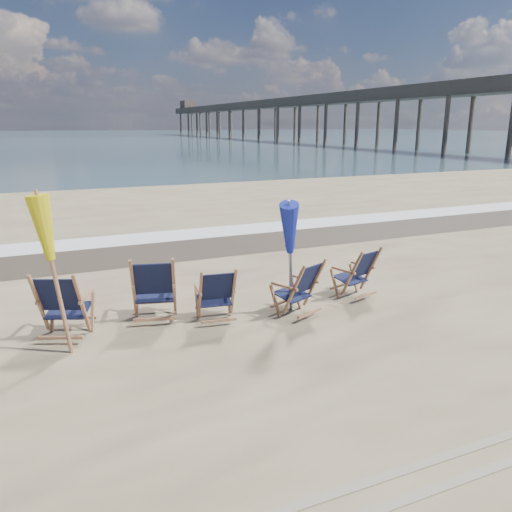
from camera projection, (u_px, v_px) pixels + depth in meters
The scene contains 12 objects.
ocean at pixel (48, 137), 120.05m from camera, with size 400.00×400.00×0.00m, color #3A5561.
surf_foam at pixel (169, 236), 14.00m from camera, with size 200.00×1.40×0.01m, color silver.
wet_sand_strip at pixel (184, 248), 12.67m from camera, with size 200.00×2.60×0.00m, color #42362A.
tire_tracks at pixel (495, 500), 4.16m from camera, with size 80.00×1.30×0.01m, color gray, non-canonical shape.
beach_chair_0 at pixel (82, 306), 7.10m from camera, with size 0.69×0.78×1.08m, color #111633, non-canonical shape.
beach_chair_1 at pixel (174, 289), 7.79m from camera, with size 0.71×0.80×1.11m, color #111633, non-canonical shape.
beach_chair_2 at pixel (234, 294), 7.80m from camera, with size 0.60×0.67×0.94m, color #111633, non-canonical shape.
beach_chair_3 at pixel (315, 285), 8.19m from camera, with size 0.62×0.70×0.97m, color #111633, non-canonical shape.
beach_chair_4 at pixel (371, 270), 9.02m from camera, with size 0.61×0.69×0.96m, color #111633, non-canonical shape.
umbrella_yellow at pixel (51, 236), 6.42m from camera, with size 0.30×0.30×2.17m.
umbrella_blue at pixel (291, 226), 7.77m from camera, with size 0.30×0.30×2.02m.
fishing_pier at pixel (292, 114), 85.68m from camera, with size 4.40×140.00×9.30m, color brown, non-canonical shape.
Camera 1 is at (-3.23, -5.21, 3.05)m, focal length 35.00 mm.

